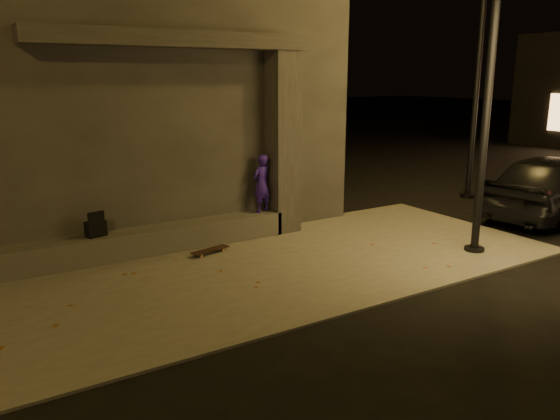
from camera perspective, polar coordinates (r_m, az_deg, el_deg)
ground at (r=7.59m, az=4.51°, el=-10.85°), size 120.00×120.00×0.00m
sidewalk at (r=9.14m, az=-2.95°, el=-6.29°), size 11.00×4.40×0.04m
building at (r=12.43m, az=-17.54°, el=10.66°), size 9.00×5.10×5.22m
ledge at (r=10.07m, az=-15.37°, el=-3.39°), size 6.00×0.55×0.45m
column at (r=11.03m, az=0.30°, el=6.96°), size 0.55×0.55×3.60m
canopy at (r=10.03m, az=-11.07°, el=17.13°), size 5.00×0.70×0.28m
skateboarder at (r=10.90m, az=-1.94°, el=2.79°), size 0.49×0.39×1.17m
backpack at (r=9.83m, az=-18.71°, el=-1.74°), size 0.36×0.27×0.45m
skateboard at (r=9.94m, az=-7.32°, el=-4.18°), size 0.77×0.35×0.08m
street_lamp_0 at (r=10.25m, az=21.54°, el=18.17°), size 0.36×0.36×7.23m
street_lamp_2 at (r=15.14m, az=20.39°, el=18.18°), size 0.36×0.36×8.03m
car_a at (r=13.90m, az=26.92°, el=2.33°), size 4.59×2.40×1.49m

